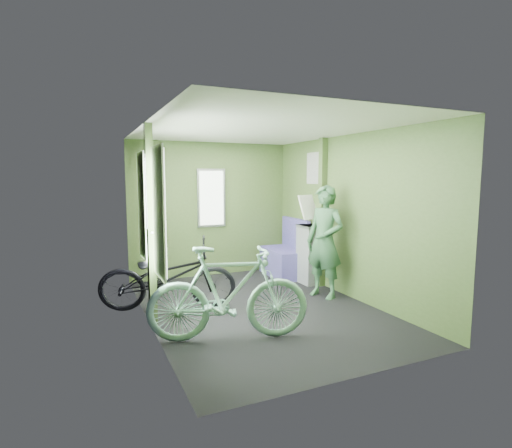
{
  "coord_description": "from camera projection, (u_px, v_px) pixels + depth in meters",
  "views": [
    {
      "loc": [
        -2.11,
        -4.6,
        1.7
      ],
      "look_at": [
        0.0,
        0.1,
        1.1
      ],
      "focal_mm": 28.0,
      "sensor_mm": 36.0,
      "label": 1
    }
  ],
  "objects": [
    {
      "name": "bench_seat",
      "position": [
        285.0,
        259.0,
        6.94
      ],
      "size": [
        0.56,
        0.96,
        0.99
      ],
      "rotation": [
        0.0,
        0.0,
        -0.04
      ],
      "color": "navy",
      "rests_on": "ground"
    },
    {
      "name": "bicycle_mint",
      "position": [
        229.0,
        340.0,
        4.19
      ],
      "size": [
        1.77,
        0.99,
        1.04
      ],
      "primitive_type": "imported",
      "rotation": [
        0.0,
        -0.06,
        1.28
      ],
      "color": "#89C0AE",
      "rests_on": "ground"
    },
    {
      "name": "waste_box",
      "position": [
        310.0,
        254.0,
        6.41
      ],
      "size": [
        0.28,
        0.39,
        0.95
      ],
      "primitive_type": "cube",
      "color": "gray",
      "rests_on": "ground"
    },
    {
      "name": "room",
      "position": [
        255.0,
        198.0,
        5.08
      ],
      "size": [
        4.0,
        4.02,
        2.31
      ],
      "color": "black",
      "rests_on": "ground"
    },
    {
      "name": "passenger",
      "position": [
        325.0,
        242.0,
        5.65
      ],
      "size": [
        0.57,
        0.74,
        1.59
      ],
      "rotation": [
        0.0,
        0.0,
        -1.19
      ],
      "color": "#315A39",
      "rests_on": "ground"
    },
    {
      "name": "bicycle_black",
      "position": [
        169.0,
        311.0,
        5.12
      ],
      "size": [
        1.87,
        1.22,
        1.01
      ],
      "primitive_type": "imported",
      "rotation": [
        0.0,
        -0.2,
        1.29
      ],
      "color": "black",
      "rests_on": "ground"
    }
  ]
}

